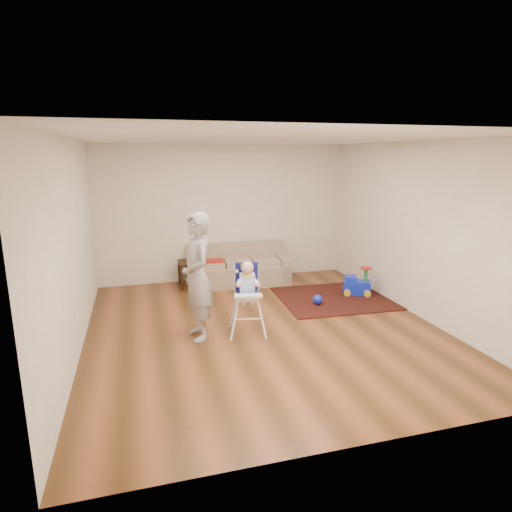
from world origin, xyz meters
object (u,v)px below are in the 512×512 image
object	(u,v)px
side_table	(192,274)
toy_ball	(318,300)
ride_on_toy	(357,280)
sofa	(238,265)
adult	(197,277)
high_chair	(247,299)

from	to	relation	value
side_table	toy_ball	world-z (taller)	side_table
side_table	toy_ball	distance (m)	2.54
ride_on_toy	toy_ball	bearing A→B (deg)	-137.46
sofa	ride_on_toy	distance (m)	2.30
side_table	adult	distance (m)	2.52
side_table	high_chair	size ratio (longest dim) A/B	0.47
adult	side_table	bearing A→B (deg)	167.42
ride_on_toy	high_chair	bearing A→B (deg)	-131.85
ride_on_toy	toy_ball	distance (m)	0.98
side_table	toy_ball	xyz separation A→B (m)	(1.91, -1.66, -0.15)
ride_on_toy	sofa	bearing A→B (deg)	168.75
ride_on_toy	adult	world-z (taller)	adult
toy_ball	high_chair	world-z (taller)	high_chair
ride_on_toy	side_table	bearing A→B (deg)	177.02
high_chair	side_table	bearing A→B (deg)	111.78
toy_ball	high_chair	size ratio (longest dim) A/B	0.15
side_table	high_chair	xyz separation A→B (m)	(0.47, -2.47, 0.26)
sofa	ride_on_toy	size ratio (longest dim) A/B	4.01
toy_ball	adult	size ratio (longest dim) A/B	0.09
ride_on_toy	toy_ball	xyz separation A→B (m)	(-0.91, -0.34, -0.17)
sofa	adult	size ratio (longest dim) A/B	1.17
ride_on_toy	high_chair	world-z (taller)	high_chair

